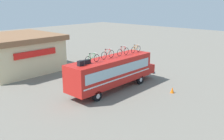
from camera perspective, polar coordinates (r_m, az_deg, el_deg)
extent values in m
plane|color=slate|center=(24.53, -0.22, -4.54)|extent=(120.00, 120.00, 0.00)
cube|color=red|center=(23.92, -0.23, -0.12)|extent=(9.78, 2.51, 2.50)
cube|color=red|center=(28.26, 7.31, 0.57)|extent=(1.17, 2.31, 0.92)
cube|color=#99B7C6|center=(23.03, 2.10, 0.03)|extent=(9.00, 0.04, 0.92)
cube|color=#99B7C6|center=(24.69, -2.39, 1.10)|extent=(9.00, 0.04, 0.92)
cube|color=silver|center=(23.26, 2.08, -1.88)|extent=(9.39, 0.03, 0.12)
cube|color=silver|center=(24.90, -2.38, -0.69)|extent=(9.39, 0.03, 0.12)
cube|color=silver|center=(28.91, 8.01, -0.22)|extent=(0.16, 2.38, 0.24)
cylinder|color=black|center=(26.15, 6.52, -2.23)|extent=(0.96, 0.28, 0.96)
cylinder|color=silver|center=(26.15, 6.52, -2.23)|extent=(0.43, 0.30, 0.43)
cylinder|color=black|center=(27.45, 2.77, -1.28)|extent=(0.96, 0.28, 0.96)
cylinder|color=silver|center=(27.45, 2.77, -1.28)|extent=(0.43, 0.30, 0.43)
cylinder|color=black|center=(21.60, -3.51, -6.07)|extent=(0.96, 0.28, 0.96)
cylinder|color=silver|center=(21.60, -3.51, -6.07)|extent=(0.43, 0.30, 0.43)
cylinder|color=black|center=(23.15, -7.37, -4.65)|extent=(0.96, 0.28, 0.96)
cylinder|color=silver|center=(23.15, -7.37, -4.65)|extent=(0.43, 0.30, 0.43)
cube|color=black|center=(20.86, -7.36, 1.56)|extent=(0.47, 0.37, 0.44)
cube|color=black|center=(21.50, -5.95, 1.93)|extent=(0.71, 0.35, 0.37)
torus|color=black|center=(21.42, -5.67, 2.32)|extent=(0.68, 0.04, 0.68)
torus|color=black|center=(22.14, -3.60, 2.80)|extent=(0.68, 0.04, 0.68)
cylinder|color=green|center=(21.58, -5.05, 3.14)|extent=(0.21, 0.04, 0.49)
cylinder|color=green|center=(21.79, -4.42, 3.24)|extent=(0.50, 0.04, 0.47)
cylinder|color=green|center=(21.69, -4.60, 3.81)|extent=(0.65, 0.04, 0.07)
cylinder|color=green|center=(21.55, -5.26, 2.44)|extent=(0.41, 0.03, 0.05)
cylinder|color=green|center=(21.44, -5.45, 3.02)|extent=(0.26, 0.03, 0.51)
cylinder|color=green|center=(22.02, -3.79, 3.35)|extent=(0.22, 0.03, 0.48)
cylinder|color=silver|center=(21.90, -3.98, 4.03)|extent=(0.03, 0.44, 0.03)
ellipsoid|color=black|center=(21.46, -5.23, 3.83)|extent=(0.20, 0.08, 0.06)
torus|color=black|center=(23.04, -1.92, 3.39)|extent=(0.73, 0.04, 0.73)
torus|color=black|center=(23.78, -0.14, 3.79)|extent=(0.73, 0.04, 0.73)
cylinder|color=red|center=(23.20, -1.38, 4.18)|extent=(0.20, 0.04, 0.52)
cylinder|color=red|center=(23.43, -0.84, 4.26)|extent=(0.49, 0.04, 0.50)
cylinder|color=red|center=(23.32, -0.99, 4.84)|extent=(0.63, 0.04, 0.07)
cylinder|color=red|center=(23.17, -1.57, 3.49)|extent=(0.40, 0.03, 0.05)
cylinder|color=red|center=(23.06, -1.72, 4.09)|extent=(0.26, 0.03, 0.54)
cylinder|color=red|center=(23.67, -0.30, 4.35)|extent=(0.22, 0.03, 0.51)
cylinder|color=silver|center=(23.54, -0.46, 5.03)|extent=(0.03, 0.44, 0.03)
ellipsoid|color=black|center=(23.09, -1.53, 4.87)|extent=(0.20, 0.08, 0.06)
torus|color=black|center=(24.41, 1.78, 4.08)|extent=(0.72, 0.04, 0.72)
torus|color=black|center=(25.21, 3.35, 4.43)|extent=(0.72, 0.04, 0.72)
cylinder|color=red|center=(24.59, 2.27, 4.81)|extent=(0.20, 0.04, 0.52)
cylinder|color=red|center=(24.83, 2.74, 4.88)|extent=(0.49, 0.04, 0.50)
cylinder|color=red|center=(24.72, 2.62, 5.43)|extent=(0.64, 0.04, 0.07)
cylinder|color=red|center=(24.56, 2.09, 4.17)|extent=(0.40, 0.03, 0.05)
cylinder|color=red|center=(24.44, 1.96, 4.73)|extent=(0.26, 0.03, 0.54)
cylinder|color=red|center=(25.09, 3.22, 4.95)|extent=(0.22, 0.03, 0.51)
cylinder|color=silver|center=(24.96, 3.10, 5.59)|extent=(0.03, 0.44, 0.03)
ellipsoid|color=black|center=(24.47, 2.15, 5.46)|extent=(0.20, 0.08, 0.06)
torus|color=black|center=(26.02, 4.96, 4.68)|extent=(0.66, 0.04, 0.66)
torus|color=black|center=(26.77, 6.21, 4.95)|extent=(0.66, 0.04, 0.66)
cylinder|color=orange|center=(26.20, 5.36, 5.29)|extent=(0.19, 0.04, 0.47)
cylinder|color=orange|center=(26.43, 5.73, 5.34)|extent=(0.44, 0.04, 0.45)
cylinder|color=orange|center=(26.33, 5.65, 5.80)|extent=(0.57, 0.04, 0.07)
cylinder|color=orange|center=(26.16, 5.21, 4.75)|extent=(0.36, 0.03, 0.05)
cylinder|color=orange|center=(26.06, 5.12, 5.22)|extent=(0.24, 0.03, 0.49)
cylinder|color=orange|center=(26.66, 6.11, 5.40)|extent=(0.20, 0.03, 0.46)
cylinder|color=silver|center=(26.55, 6.02, 5.95)|extent=(0.03, 0.44, 0.03)
ellipsoid|color=black|center=(26.09, 5.27, 5.85)|extent=(0.20, 0.08, 0.06)
cube|color=beige|center=(33.19, -21.24, 3.24)|extent=(8.68, 8.85, 3.89)
cube|color=brown|center=(32.82, -21.62, 7.08)|extent=(9.37, 9.56, 0.63)
cube|color=red|center=(29.10, -17.35, 3.70)|extent=(5.21, 0.16, 0.70)
cone|color=orange|center=(24.22, 13.88, -4.57)|extent=(0.37, 0.37, 0.57)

